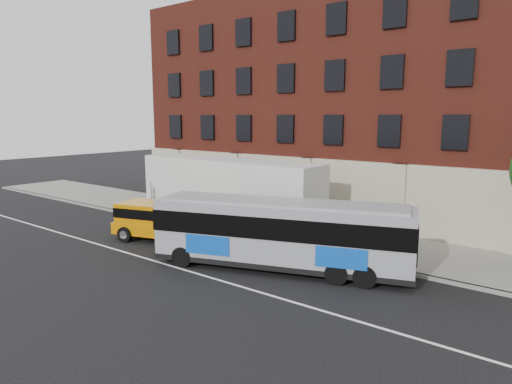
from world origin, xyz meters
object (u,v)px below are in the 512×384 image
Objects in this scene: yellow_suv at (157,219)px; city_bus at (281,232)px; shipping_container at (228,194)px; sign_pole at (151,198)px.

city_bus is at bearing 0.78° from yellow_suv.
shipping_container is at bearing 147.84° from city_bus.
yellow_suv is (-8.24, -0.11, -0.54)m from city_bus.
sign_pole is 0.20× the size of shipping_container.
sign_pole is at bearing -165.18° from shipping_container.
city_bus is 8.29m from shipping_container.
yellow_suv is (4.26, -3.07, -0.27)m from sign_pole.
shipping_container reaches higher than city_bus.
yellow_suv is at bearing -179.22° from city_bus.
shipping_container is (1.23, 4.52, 0.90)m from yellow_suv.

